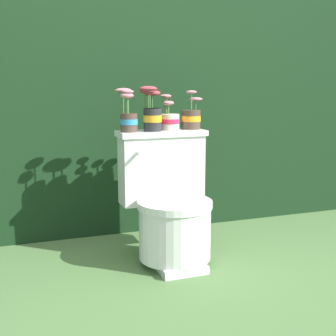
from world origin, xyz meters
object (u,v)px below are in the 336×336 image
(potted_plant_middle, at_px, (170,119))
(potted_plant_midright, at_px, (191,117))
(potted_plant_left, at_px, (128,116))
(toilet, at_px, (170,206))
(potted_plant_midleft, at_px, (152,112))

(potted_plant_middle, bearing_deg, potted_plant_midright, 0.07)
(potted_plant_left, distance_m, potted_plant_middle, 0.25)
(toilet, bearing_deg, potted_plant_midleft, 116.48)
(potted_plant_left, height_order, potted_plant_middle, potted_plant_left)
(potted_plant_left, height_order, potted_plant_midright, potted_plant_left)
(toilet, distance_m, potted_plant_midright, 0.51)
(potted_plant_midleft, relative_size, potted_plant_midright, 1.11)
(potted_plant_left, relative_size, potted_plant_midleft, 0.96)
(potted_plant_midleft, bearing_deg, potted_plant_middle, 15.38)
(potted_plant_left, bearing_deg, toilet, -32.07)
(potted_plant_midright, bearing_deg, potted_plant_middle, -179.93)
(potted_plant_midleft, height_order, potted_plant_middle, potted_plant_midleft)
(potted_plant_middle, bearing_deg, potted_plant_left, -172.89)
(potted_plant_midleft, bearing_deg, toilet, -63.52)
(potted_plant_left, distance_m, potted_plant_midleft, 0.13)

